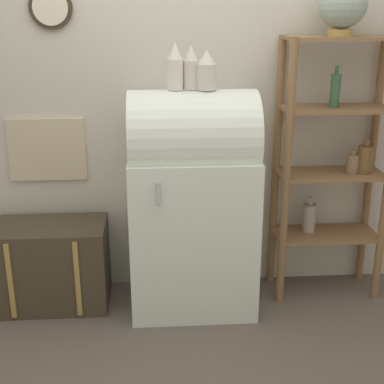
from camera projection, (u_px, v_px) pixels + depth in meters
name	position (u px, v px, depth m)	size (l,w,h in m)	color
ground_plane	(195.00, 323.00, 3.29)	(12.00, 12.00, 0.00)	#60564C
wall_back	(188.00, 89.00, 3.40)	(7.00, 0.09, 2.70)	beige
refrigerator	(192.00, 200.00, 3.30)	(0.77, 0.62, 1.39)	silver
suitcase_trunk	(50.00, 265.00, 3.43)	(0.73, 0.42, 0.55)	#423828
shelf_unit	(333.00, 159.00, 3.39)	(0.69, 0.33, 1.68)	olive
globe	(343.00, 4.00, 3.06)	(0.28, 0.28, 0.32)	#AD8942
vase_left	(175.00, 68.00, 3.04)	(0.09, 0.09, 0.27)	silver
vase_center	(191.00, 69.00, 3.06)	(0.09, 0.09, 0.25)	beige
vase_right	(207.00, 71.00, 3.05)	(0.12, 0.12, 0.23)	beige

